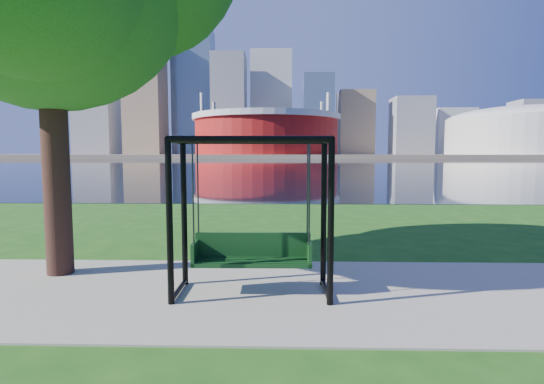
{
  "coord_description": "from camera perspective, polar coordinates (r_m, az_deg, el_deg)",
  "views": [
    {
      "loc": [
        -0.09,
        -7.33,
        2.3
      ],
      "look_at": [
        -0.29,
        0.0,
        1.64
      ],
      "focal_mm": 28.0,
      "sensor_mm": 36.0,
      "label": 1
    }
  ],
  "objects": [
    {
      "name": "path",
      "position": [
        7.2,
        2.3,
        -13.38
      ],
      "size": [
        120.0,
        4.0,
        0.03
      ],
      "primitive_type": "cube",
      "color": "#9E937F",
      "rests_on": "ground"
    },
    {
      "name": "river",
      "position": [
        109.35,
        1.64,
        3.94
      ],
      "size": [
        900.0,
        180.0,
        0.02
      ],
      "primitive_type": "cube",
      "color": "black",
      "rests_on": "ground"
    },
    {
      "name": "stadium",
      "position": [
        242.82,
        -0.75,
        7.96
      ],
      "size": [
        83.0,
        83.0,
        32.0
      ],
      "color": "maroon",
      "rests_on": "far_bank"
    },
    {
      "name": "far_bank",
      "position": [
        313.33,
        1.62,
        4.9
      ],
      "size": [
        900.0,
        228.0,
        2.0
      ],
      "primitive_type": "cube",
      "color": "#937F60",
      "rests_on": "ground"
    },
    {
      "name": "ground",
      "position": [
        7.68,
        2.25,
        -12.3
      ],
      "size": [
        900.0,
        900.0,
        0.0
      ],
      "primitive_type": "plane",
      "color": "#1E5114",
      "rests_on": "ground"
    },
    {
      "name": "arena",
      "position": [
        277.77,
        30.96,
        7.22
      ],
      "size": [
        84.0,
        84.0,
        26.56
      ],
      "color": "beige",
      "rests_on": "far_bank"
    },
    {
      "name": "swing",
      "position": [
        6.86,
        -2.69,
        -3.75
      ],
      "size": [
        2.52,
        1.12,
        2.57
      ],
      "rotation": [
        0.0,
        0.0,
        0.01
      ],
      "color": "black",
      "rests_on": "ground"
    },
    {
      "name": "skyline",
      "position": [
        328.47,
        0.87,
        11.01
      ],
      "size": [
        392.0,
        66.0,
        96.5
      ],
      "color": "gray",
      "rests_on": "far_bank"
    }
  ]
}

